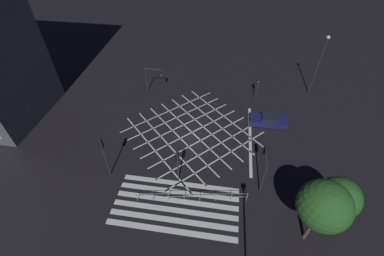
{
  "coord_description": "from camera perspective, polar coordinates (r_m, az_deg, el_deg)",
  "views": [
    {
      "loc": [
        3.12,
        -20.6,
        19.81
      ],
      "look_at": [
        0.0,
        0.0,
        0.66
      ],
      "focal_mm": 24.0,
      "sensor_mm": 36.0,
      "label": 1
    }
  ],
  "objects": [
    {
      "name": "street_tree_near",
      "position": [
        19.66,
        27.3,
        -15.11
      ],
      "size": [
        3.56,
        3.56,
        6.42
      ],
      "color": "brown",
      "rests_on": "ground_plane"
    },
    {
      "name": "traffic_light_se_cross",
      "position": [
        23.09,
        15.79,
        -7.05
      ],
      "size": [
        0.36,
        2.5,
        3.8
      ],
      "rotation": [
        0.0,
        0.0,
        1.57
      ],
      "color": "#2D2D30",
      "rests_on": "ground_plane"
    },
    {
      "name": "road_markings",
      "position": [
        25.45,
        -0.89,
        -8.52
      ],
      "size": [
        16.07,
        19.76,
        0.01
      ],
      "color": "silver",
      "rests_on": "ground_plane"
    },
    {
      "name": "traffic_light_nw_main",
      "position": [
        33.92,
        -8.33,
        11.61
      ],
      "size": [
        2.21,
        0.36,
        3.54
      ],
      "color": "#2D2D30",
      "rests_on": "ground_plane"
    },
    {
      "name": "pedestrian_railing",
      "position": [
        22.69,
        0.0,
        -14.91
      ],
      "size": [
        9.42,
        1.47,
        1.05
      ],
      "rotation": [
        0.0,
        0.0,
        0.15
      ],
      "color": "#B7B7BC",
      "rests_on": "ground_plane"
    },
    {
      "name": "street_lamp_east",
      "position": [
        35.82,
        26.75,
        13.85
      ],
      "size": [
        0.43,
        0.43,
        7.8
      ],
      "color": "#2D2D30",
      "rests_on": "ground_plane"
    },
    {
      "name": "street_tree_far",
      "position": [
        21.66,
        29.8,
        -13.31
      ],
      "size": [
        3.04,
        3.04,
        5.29
      ],
      "color": "brown",
      "rests_on": "ground_plane"
    },
    {
      "name": "ground_plane",
      "position": [
        28.75,
        0.0,
        -0.97
      ],
      "size": [
        200.0,
        200.0,
        0.0
      ],
      "primitive_type": "plane",
      "color": "black"
    },
    {
      "name": "traffic_light_sw_cross",
      "position": [
        23.75,
        -19.11,
        -4.65
      ],
      "size": [
        0.36,
        0.39,
        4.57
      ],
      "rotation": [
        0.0,
        0.0,
        1.57
      ],
      "color": "#2D2D30",
      "rests_on": "ground_plane"
    },
    {
      "name": "traffic_light_ne_cross",
      "position": [
        32.99,
        14.47,
        9.68
      ],
      "size": [
        0.36,
        0.39,
        3.61
      ],
      "rotation": [
        0.0,
        0.0,
        -1.57
      ],
      "color": "#2D2D30",
      "rests_on": "ground_plane"
    },
    {
      "name": "traffic_light_median_south",
      "position": [
        22.64,
        -3.17,
        -7.18
      ],
      "size": [
        0.36,
        0.39,
        3.56
      ],
      "rotation": [
        0.0,
        0.0,
        1.57
      ],
      "color": "#2D2D30",
      "rests_on": "ground_plane"
    },
    {
      "name": "waiting_car",
      "position": [
        30.63,
        16.61,
        1.7
      ],
      "size": [
        4.2,
        1.85,
        1.33
      ],
      "rotation": [
        0.0,
        0.0,
        3.14
      ],
      "color": "#191951",
      "rests_on": "ground_plane"
    }
  ]
}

